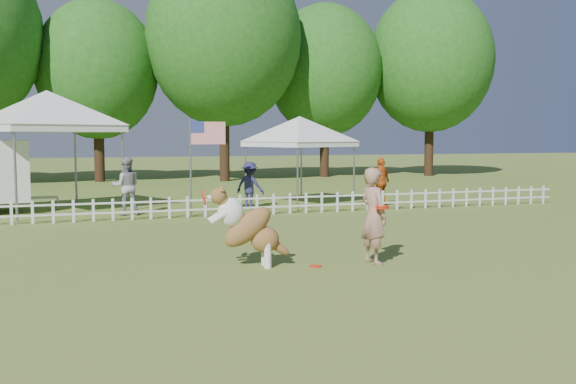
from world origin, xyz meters
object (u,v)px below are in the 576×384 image
object	(u,v)px
canopy_tent_left	(49,153)
spectator_c	(381,182)
flag_pole	(191,168)
handler	(373,216)
spectator_a	(126,186)
frisbee_on_turf	(316,266)
spectator_b	(250,185)
dog	(249,227)
canopy_tent_right	(300,162)

from	to	relation	value
canopy_tent_left	spectator_c	world-z (taller)	canopy_tent_left
flag_pole	canopy_tent_left	bearing A→B (deg)	158.99
canopy_tent_left	flag_pole	xyz separation A→B (m)	(3.83, -2.43, -0.40)
handler	spectator_a	world-z (taller)	handler
handler	spectator_a	distance (m)	9.34
frisbee_on_turf	spectator_c	distance (m)	9.92
spectator_b	spectator_a	bearing A→B (deg)	51.75
dog	handler	bearing A→B (deg)	-4.52
dog	spectator_a	size ratio (longest dim) A/B	0.85
spectator_a	spectator_b	bearing A→B (deg)	-172.01
dog	canopy_tent_right	world-z (taller)	canopy_tent_right
spectator_a	flag_pole	bearing A→B (deg)	155.69
canopy_tent_left	flag_pole	distance (m)	4.55
canopy_tent_right	spectator_a	bearing A→B (deg)	167.23
canopy_tent_right	spectator_c	xyz separation A→B (m)	(2.30, -1.36, -0.63)
spectator_a	frisbee_on_turf	bearing A→B (deg)	108.05
canopy_tent_left	flag_pole	bearing A→B (deg)	-57.33
handler	flag_pole	xyz separation A→B (m)	(-1.89, 7.78, 0.51)
handler	spectator_b	xyz separation A→B (m)	(0.17, 9.04, -0.12)
frisbee_on_turf	spectator_c	size ratio (longest dim) A/B	0.14
spectator_b	canopy_tent_right	bearing A→B (deg)	-115.60
flag_pole	dog	bearing A→B (deg)	-80.84
canopy_tent_left	spectator_c	distance (m)	10.29
canopy_tent_left	flag_pole	size ratio (longest dim) A/B	1.29
dog	frisbee_on_turf	bearing A→B (deg)	-10.40
handler	flag_pole	distance (m)	8.02
frisbee_on_turf	canopy_tent_left	world-z (taller)	canopy_tent_left
spectator_a	spectator_b	world-z (taller)	spectator_a
flag_pole	frisbee_on_turf	bearing A→B (deg)	-72.57
dog	spectator_b	size ratio (longest dim) A/B	0.96
canopy_tent_right	spectator_a	world-z (taller)	canopy_tent_right
spectator_b	spectator_c	world-z (taller)	spectator_c
spectator_b	handler	bearing A→B (deg)	134.21
flag_pole	spectator_a	xyz separation A→B (m)	(-1.72, 0.83, -0.53)
spectator_a	spectator_c	xyz separation A→B (m)	(7.96, -0.28, -0.04)
dog	canopy_tent_right	bearing A→B (deg)	70.44
dog	spectator_b	world-z (taller)	spectator_b
dog	flag_pole	xyz separation A→B (m)	(0.29, 7.42, 0.66)
frisbee_on_turf	spectator_c	bearing A→B (deg)	56.79
flag_pole	spectator_a	distance (m)	1.98
frisbee_on_turf	spectator_a	bearing A→B (deg)	106.52
spectator_c	spectator_a	bearing A→B (deg)	-36.22
spectator_c	handler	bearing A→B (deg)	28.24
canopy_tent_right	spectator_c	size ratio (longest dim) A/B	1.81
canopy_tent_left	canopy_tent_right	world-z (taller)	canopy_tent_left
canopy_tent_right	canopy_tent_left	bearing A→B (deg)	152.62
canopy_tent_left	spectator_a	world-z (taller)	canopy_tent_left
dog	flag_pole	bearing A→B (deg)	92.57
dog	canopy_tent_left	xyz separation A→B (m)	(-3.54, 9.85, 1.06)
canopy_tent_left	canopy_tent_right	distance (m)	7.79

